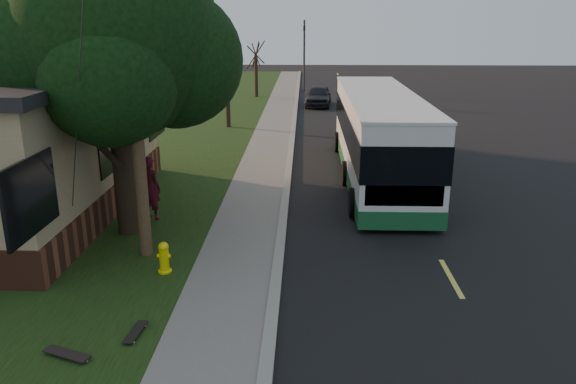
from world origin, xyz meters
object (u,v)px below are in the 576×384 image
object	(u,v)px
leafy_tree	(115,40)
skateboarder	(150,188)
bare_tree_far	(256,70)
traffic_signal	(304,51)
transit_bus	(379,134)
utility_pole	(131,68)
dumpster	(47,150)
skateboard_spare	(67,354)
distant_car	(318,96)
fire_hydrant	(164,257)
skateboard_main	(135,332)
bare_tree_near	(227,88)

from	to	relation	value
leafy_tree	skateboarder	bearing A→B (deg)	70.13
bare_tree_far	traffic_signal	size ratio (longest dim) A/B	0.73
transit_bus	skateboarder	distance (m)	8.58
utility_pole	dumpster	world-z (taller)	utility_pole
skateboard_spare	transit_bus	bearing A→B (deg)	60.13
skateboard_spare	distant_car	size ratio (longest dim) A/B	0.23
fire_hydrant	traffic_signal	world-z (taller)	traffic_signal
skateboard_main	utility_pole	bearing A→B (deg)	102.30
utility_pole	dumpster	xyz separation A→B (m)	(-6.19, 8.44, -3.92)
distant_car	utility_pole	bearing A→B (deg)	-96.28
bare_tree_far	skateboarder	size ratio (longest dim) A/B	2.16
utility_pole	transit_bus	distance (m)	10.30
transit_bus	skateboard_spare	distance (m)	13.68
leafy_tree	traffic_signal	distance (m)	31.76
bare_tree_far	distant_car	size ratio (longest dim) A/B	1.00
skateboard_main	dumpster	world-z (taller)	dumpster
bare_tree_near	traffic_signal	distance (m)	16.52
fire_hydrant	distant_car	world-z (taller)	distant_car
bare_tree_far	skateboard_spare	size ratio (longest dim) A/B	4.36
transit_bus	dumpster	distance (m)	12.88
leafy_tree	distant_car	xyz separation A→B (m)	(5.67, 23.38, -4.48)
skateboarder	skateboard_main	distance (m)	6.49
bare_tree_near	distant_car	world-z (taller)	bare_tree_near
leafy_tree	distant_car	distance (m)	24.47
bare_tree_near	bare_tree_far	world-z (taller)	bare_tree_near
leafy_tree	utility_pole	bearing A→B (deg)	-62.40
skateboard_main	transit_bus	bearing A→B (deg)	62.28
dumpster	fire_hydrant	bearing A→B (deg)	-53.81
utility_pole	traffic_signal	world-z (taller)	utility_pole
leafy_tree	bare_tree_near	size ratio (longest dim) A/B	1.81
traffic_signal	bare_tree_near	bearing A→B (deg)	-104.04
skateboarder	skateboard_spare	xyz separation A→B (m)	(0.36, -7.04, -0.87)
skateboard_main	bare_tree_far	bearing A→B (deg)	90.88
utility_pole	skateboard_spare	xyz separation A→B (m)	(-0.17, -4.45, -4.50)
skateboard_spare	skateboard_main	bearing A→B (deg)	37.84
utility_pole	fire_hydrant	bearing A→B (deg)	-54.62
skateboard_main	skateboard_spare	bearing A→B (deg)	-142.16
transit_bus	skateboarder	xyz separation A→B (m)	(-7.12, -4.74, -0.67)
transit_bus	distant_car	world-z (taller)	transit_bus
traffic_signal	skateboard_spare	bearing A→B (deg)	-96.06
transit_bus	skateboard_main	xyz separation A→B (m)	(-5.79, -11.03, -1.55)
leafy_tree	dumpster	world-z (taller)	leafy_tree
fire_hydrant	bare_tree_near	size ratio (longest dim) A/B	0.17
transit_bus	skateboard_spare	xyz separation A→B (m)	(-6.77, -11.78, -1.54)
skateboard_main	leafy_tree	bearing A→B (deg)	107.35
skateboard_spare	dumpster	distance (m)	14.24
leafy_tree	fire_hydrant	bearing A→B (deg)	-59.33
fire_hydrant	bare_tree_near	world-z (taller)	bare_tree_near
fire_hydrant	skateboarder	distance (m)	3.83
skateboard_main	skateboard_spare	size ratio (longest dim) A/B	0.88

